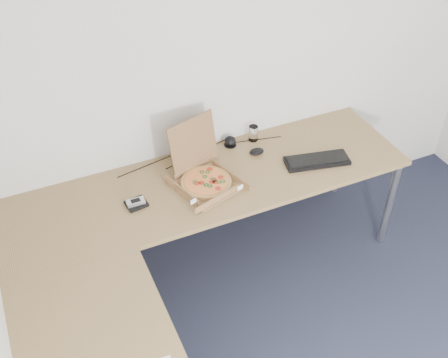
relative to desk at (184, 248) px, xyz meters
name	(u,v)px	position (x,y,z in m)	size (l,w,h in m)	color
desk	(184,248)	(0.00, 0.00, 0.00)	(2.50, 2.20, 0.73)	olive
pizza_box	(205,178)	(0.30, 0.41, 0.07)	(0.34, 0.39, 0.34)	olive
drinking_glass	(253,133)	(0.76, 0.70, 0.08)	(0.06, 0.06, 0.11)	white
keyboard	(317,161)	(1.02, 0.32, 0.04)	(0.40, 0.14, 0.03)	black
mouse	(257,151)	(0.71, 0.55, 0.05)	(0.10, 0.06, 0.04)	black
wallet	(136,204)	(-0.14, 0.40, 0.04)	(0.12, 0.10, 0.02)	black
phone	(136,202)	(-0.14, 0.39, 0.06)	(0.10, 0.05, 0.02)	#B2B5BA
dome_speaker	(230,141)	(0.60, 0.71, 0.06)	(0.08, 0.08, 0.07)	black
cable_bundle	(197,153)	(0.37, 0.71, 0.03)	(0.54, 0.04, 0.01)	black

